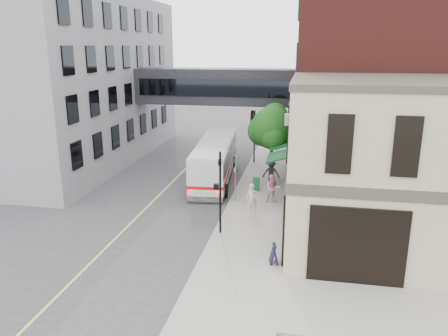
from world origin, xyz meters
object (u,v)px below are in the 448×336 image
at_px(bus, 215,159).
at_px(newspaper_box, 256,184).
at_px(pedestrian_a, 252,199).
at_px(pedestrian_b, 273,189).
at_px(pedestrian_c, 271,173).
at_px(sandwich_board, 274,254).

xyz_separation_m(bus, newspaper_box, (3.44, -2.37, -1.03)).
height_order(pedestrian_a, newspaper_box, pedestrian_a).
distance_m(pedestrian_a, pedestrian_b, 2.34).
bearing_deg(pedestrian_a, pedestrian_b, 56.16).
xyz_separation_m(pedestrian_c, sandwich_board, (1.11, -11.54, -0.49)).
bearing_deg(sandwich_board, newspaper_box, 89.80).
distance_m(bus, pedestrian_a, 7.68).
bearing_deg(newspaper_box, pedestrian_b, -60.89).
relative_size(pedestrian_a, newspaper_box, 1.97).
distance_m(pedestrian_c, newspaper_box, 1.51).
relative_size(bus, sandwich_board, 11.67).
bearing_deg(pedestrian_a, newspaper_box, 86.52).
height_order(pedestrian_a, pedestrian_b, pedestrian_b).
bearing_deg(bus, newspaper_box, -34.52).
bearing_deg(sandwich_board, pedestrian_b, 83.86).
distance_m(newspaper_box, sandwich_board, 10.65).
height_order(newspaper_box, sandwich_board, sandwich_board).
bearing_deg(newspaper_box, pedestrian_a, -87.76).
distance_m(bus, newspaper_box, 4.30).
height_order(bus, sandwich_board, bus).
bearing_deg(pedestrian_c, pedestrian_b, -89.00).
relative_size(pedestrian_b, pedestrian_c, 0.97).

